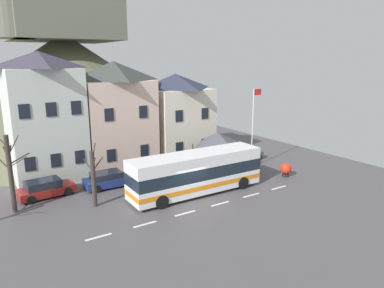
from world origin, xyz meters
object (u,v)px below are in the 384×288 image
object	(u,v)px
transit_bus	(196,173)
bare_tree_00	(11,173)
townhouse_01	(116,116)
hilltop_castle	(66,82)
bare_tree_01	(93,178)
public_bench	(200,160)
parked_car_00	(245,154)
parked_car_01	(108,179)
parked_car_02	(45,188)
townhouse_02	(176,115)
pedestrian_00	(259,164)
townhouse_00	(44,116)
harbour_buoy	(286,169)
pedestrian_01	(252,168)
flagpole	(253,123)
bus_shelter	(217,139)

from	to	relation	value
transit_bus	bare_tree_00	world-z (taller)	bare_tree_00
townhouse_01	hilltop_castle	distance (m)	17.47
townhouse_01	bare_tree_01	xyz separation A→B (m)	(-4.95, -8.04, -2.88)
townhouse_01	transit_bus	size ratio (longest dim) A/B	0.92
public_bench	bare_tree_00	world-z (taller)	bare_tree_00
parked_car_00	bare_tree_00	size ratio (longest dim) A/B	0.71
bare_tree_00	parked_car_00	bearing A→B (deg)	3.22
parked_car_01	parked_car_02	size ratio (longest dim) A/B	0.94
hilltop_castle	public_bench	size ratio (longest dim) A/B	27.01
parked_car_01	bare_tree_00	size ratio (longest dim) A/B	0.74
townhouse_02	transit_bus	size ratio (longest dim) A/B	0.80
parked_car_00	pedestrian_00	bearing A→B (deg)	66.23
pedestrian_00	bare_tree_00	world-z (taller)	bare_tree_00
hilltop_castle	pedestrian_00	world-z (taller)	hilltop_castle
townhouse_00	parked_car_02	distance (m)	6.97
townhouse_01	harbour_buoy	size ratio (longest dim) A/B	8.09
pedestrian_01	bare_tree_00	xyz separation A→B (m)	(-18.44, 3.43, 1.94)
flagpole	public_bench	bearing A→B (deg)	135.01
transit_bus	parked_car_02	world-z (taller)	transit_bus
hilltop_castle	bare_tree_00	world-z (taller)	hilltop_castle
hilltop_castle	bare_tree_01	xyz separation A→B (m)	(-4.87, -25.37, -5.09)
townhouse_00	public_bench	xyz separation A→B (m)	(13.32, -4.39, -4.96)
townhouse_02	parked_car_00	distance (m)	8.31
parked_car_01	parked_car_02	bearing A→B (deg)	175.04
hilltop_castle	public_bench	bearing A→B (deg)	-71.19
pedestrian_00	flagpole	xyz separation A→B (m)	(0.55, 1.51, 3.55)
townhouse_00	bare_tree_01	bearing A→B (deg)	-81.64
transit_bus	bare_tree_01	world-z (taller)	bare_tree_01
parked_car_01	public_bench	size ratio (longest dim) A/B	2.67
bus_shelter	transit_bus	bearing A→B (deg)	-141.92
hilltop_castle	bare_tree_01	distance (m)	26.33
parked_car_02	pedestrian_01	distance (m)	16.93
hilltop_castle	pedestrian_01	xyz separation A→B (m)	(8.65, -26.84, -6.33)
hilltop_castle	parked_car_02	size ratio (longest dim) A/B	9.52
pedestrian_00	harbour_buoy	size ratio (longest dim) A/B	1.23
parked_car_01	bare_tree_01	bearing A→B (deg)	-122.11
parked_car_01	bare_tree_00	distance (m)	7.54
hilltop_castle	flagpole	distance (m)	26.98
pedestrian_01	flagpole	size ratio (longest dim) A/B	0.20
parked_car_01	flagpole	size ratio (longest dim) A/B	0.52
public_bench	flagpole	distance (m)	6.36
townhouse_00	pedestrian_01	world-z (taller)	townhouse_00
townhouse_00	parked_car_02	bearing A→B (deg)	-104.70
townhouse_01	pedestrian_01	size ratio (longest dim) A/B	6.55
parked_car_02	flagpole	bearing A→B (deg)	-14.51
transit_bus	pedestrian_00	world-z (taller)	transit_bus
pedestrian_00	townhouse_01	bearing A→B (deg)	138.98
parked_car_02	bare_tree_01	size ratio (longest dim) A/B	0.95
flagpole	harbour_buoy	distance (m)	5.20
pedestrian_00	parked_car_02	bearing A→B (deg)	165.51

